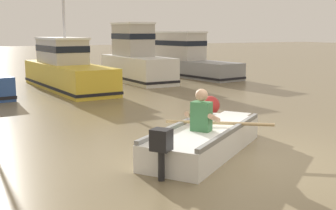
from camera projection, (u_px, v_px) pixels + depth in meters
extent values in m
plane|color=#7A6B4C|center=(254.00, 159.00, 7.44)|extent=(120.00, 120.00, 0.00)
cube|color=white|center=(204.00, 141.00, 7.76)|extent=(3.16, 2.70, 0.44)
cube|color=white|center=(235.00, 123.00, 9.27)|extent=(0.68, 0.72, 0.42)
cube|color=gray|center=(179.00, 125.00, 7.94)|extent=(2.52, 1.83, 0.08)
cube|color=gray|center=(232.00, 130.00, 7.49)|extent=(2.52, 1.83, 0.08)
cube|color=white|center=(202.00, 132.00, 7.64)|extent=(0.82, 0.99, 0.06)
cylinder|color=black|center=(161.00, 163.00, 6.30)|extent=(0.14, 0.14, 0.54)
cube|color=black|center=(161.00, 140.00, 6.24)|extent=(0.36, 0.37, 0.32)
cube|color=#3F7F4C|center=(201.00, 116.00, 7.54)|extent=(0.38, 0.40, 0.52)
sphere|color=tan|center=(202.00, 95.00, 7.48)|extent=(0.22, 0.22, 0.22)
cylinder|color=tan|center=(191.00, 116.00, 7.69)|extent=(0.40, 0.32, 0.23)
cylinder|color=tan|center=(214.00, 118.00, 7.49)|extent=(0.40, 0.32, 0.23)
cylinder|color=tan|center=(219.00, 123.00, 7.95)|extent=(1.65, 1.23, 0.06)
cube|color=gold|center=(68.00, 77.00, 16.23)|extent=(2.13, 6.24, 0.95)
cube|color=black|center=(68.00, 85.00, 16.29)|extent=(2.17, 6.29, 0.10)
cube|color=beige|center=(62.00, 51.00, 16.53)|extent=(1.47, 2.67, 0.90)
cube|color=black|center=(62.00, 48.00, 16.51)|extent=(1.50, 2.71, 0.24)
cube|color=white|center=(61.00, 38.00, 16.45)|extent=(1.54, 2.81, 0.08)
cylinder|color=silver|center=(64.00, 24.00, 16.03)|extent=(0.10, 0.10, 2.94)
cube|color=white|center=(137.00, 69.00, 18.63)|extent=(1.73, 4.67, 1.10)
cube|color=black|center=(137.00, 77.00, 18.69)|extent=(1.77, 4.71, 0.10)
cube|color=#B2ADA3|center=(133.00, 40.00, 18.77)|extent=(1.27, 1.99, 1.36)
cube|color=black|center=(133.00, 36.00, 18.75)|extent=(1.30, 2.02, 0.24)
cube|color=white|center=(133.00, 23.00, 18.65)|extent=(1.33, 2.09, 0.08)
cube|color=gray|center=(187.00, 68.00, 21.05)|extent=(2.55, 6.58, 0.78)
cube|color=black|center=(187.00, 73.00, 21.09)|extent=(2.59, 6.62, 0.10)
cube|color=beige|center=(180.00, 46.00, 21.33)|extent=(1.62, 2.85, 1.30)
cube|color=black|center=(180.00, 43.00, 21.30)|extent=(1.66, 2.89, 0.24)
cube|color=white|center=(180.00, 32.00, 21.21)|extent=(1.70, 2.99, 0.08)
sphere|color=red|center=(210.00, 105.00, 11.32)|extent=(0.50, 0.50, 0.50)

